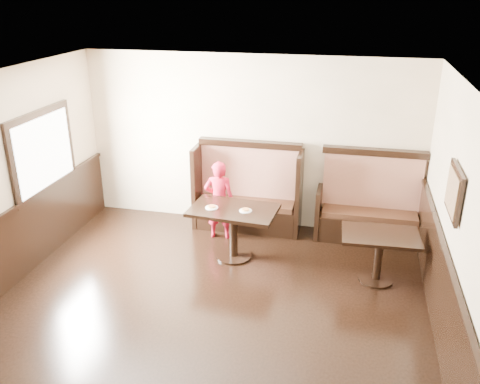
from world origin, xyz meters
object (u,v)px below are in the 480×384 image
(booth_main, at_px, (248,197))
(table_neighbor, at_px, (379,246))
(booth_neighbor, at_px, (369,210))
(table_main, at_px, (234,220))
(child, at_px, (219,200))

(booth_main, relative_size, table_neighbor, 1.68)
(booth_neighbor, xyz_separation_m, table_neighbor, (0.12, -1.26, 0.05))
(booth_main, bearing_deg, table_main, -89.35)
(booth_neighbor, bearing_deg, table_main, -151.12)
(booth_main, relative_size, booth_neighbor, 1.06)
(booth_neighbor, height_order, table_neighbor, booth_neighbor)
(table_neighbor, height_order, child, child)
(booth_neighbor, distance_m, table_main, 2.22)
(table_main, distance_m, table_neighbor, 2.07)
(booth_neighbor, height_order, child, booth_neighbor)
(table_main, bearing_deg, child, 127.16)
(booth_neighbor, bearing_deg, child, -168.17)
(booth_main, bearing_deg, table_neighbor, -31.45)
(table_main, relative_size, table_neighbor, 1.24)
(table_neighbor, bearing_deg, booth_neighbor, 92.60)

